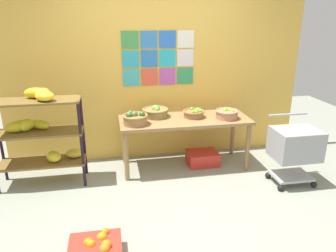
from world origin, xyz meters
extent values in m
plane|color=gray|center=(0.00, 0.00, 0.00)|extent=(9.03, 9.03, 0.00)
cube|color=gold|center=(0.00, 1.55, 1.39)|extent=(4.30, 0.06, 2.78)
cube|color=#3F8F46|center=(-0.37, 1.51, 1.72)|extent=(0.23, 0.01, 0.23)
cube|color=#3377BD|center=(-0.11, 1.51, 1.72)|extent=(0.23, 0.01, 0.23)
cube|color=blue|center=(0.15, 1.51, 1.72)|extent=(0.23, 0.01, 0.23)
cube|color=silver|center=(0.40, 1.51, 1.72)|extent=(0.23, 0.01, 0.23)
cube|color=teal|center=(-0.37, 1.51, 1.46)|extent=(0.23, 0.01, 0.23)
cube|color=#2A71BC|center=(-0.11, 1.51, 1.46)|extent=(0.23, 0.01, 0.23)
cube|color=#26ACC0|center=(0.15, 1.51, 1.46)|extent=(0.23, 0.01, 0.23)
cube|color=silver|center=(0.40, 1.51, 1.46)|extent=(0.23, 0.01, 0.23)
cube|color=#3EA8B3|center=(-0.37, 1.51, 1.21)|extent=(0.23, 0.01, 0.23)
cube|color=#D95037|center=(-0.11, 1.51, 1.21)|extent=(0.23, 0.01, 0.23)
cube|color=#A74DA8|center=(0.15, 1.51, 1.21)|extent=(0.23, 0.01, 0.23)
cube|color=#2E915C|center=(0.40, 1.51, 1.21)|extent=(0.23, 0.01, 0.23)
cylinder|color=black|center=(-1.05, 0.73, 0.55)|extent=(0.04, 0.04, 1.10)
cylinder|color=black|center=(-2.07, 1.08, 0.55)|extent=(0.04, 0.04, 1.10)
cylinder|color=black|center=(-1.05, 1.08, 0.55)|extent=(0.04, 0.04, 1.10)
cube|color=brown|center=(-1.56, 0.91, 0.29)|extent=(1.05, 0.38, 0.03)
ellipsoid|color=yellow|center=(-1.42, 0.87, 0.37)|extent=(0.26, 0.26, 0.14)
ellipsoid|color=gold|center=(-1.18, 0.97, 0.35)|extent=(0.26, 0.22, 0.10)
cube|color=brown|center=(-1.56, 0.91, 0.69)|extent=(1.05, 0.38, 0.02)
ellipsoid|color=yellow|center=(-1.55, 1.01, 0.76)|extent=(0.31, 0.29, 0.11)
ellipsoid|color=yellow|center=(-1.71, 0.97, 0.77)|extent=(0.21, 0.26, 0.15)
ellipsoid|color=yellow|center=(-1.81, 0.94, 0.76)|extent=(0.30, 0.21, 0.12)
ellipsoid|color=yellow|center=(-1.76, 0.98, 0.77)|extent=(0.30, 0.18, 0.13)
cube|color=brown|center=(-1.56, 0.91, 1.08)|extent=(1.05, 0.38, 0.02)
ellipsoid|color=yellow|center=(-1.55, 0.99, 1.16)|extent=(0.30, 0.18, 0.13)
ellipsoid|color=yellow|center=(-1.48, 0.99, 1.16)|extent=(0.22, 0.25, 0.12)
ellipsoid|color=yellow|center=(-1.43, 0.83, 1.16)|extent=(0.30, 0.29, 0.12)
cube|color=olive|center=(0.30, 1.06, 0.69)|extent=(1.76, 0.67, 0.04)
cylinder|color=olive|center=(-0.52, 0.78, 0.33)|extent=(0.06, 0.06, 0.67)
cylinder|color=olive|center=(1.12, 0.78, 0.33)|extent=(0.06, 0.06, 0.67)
cylinder|color=olive|center=(-0.52, 1.34, 0.33)|extent=(0.06, 0.06, 0.67)
cylinder|color=#986E49|center=(1.12, 1.34, 0.33)|extent=(0.06, 0.06, 0.67)
cylinder|color=#B47B55|center=(0.86, 0.97, 0.76)|extent=(0.29, 0.29, 0.11)
torus|color=#B87559|center=(0.86, 0.97, 0.81)|extent=(0.31, 0.31, 0.02)
sphere|color=#84C242|center=(0.87, 1.02, 0.82)|extent=(0.05, 0.05, 0.05)
sphere|color=#81C741|center=(0.92, 0.93, 0.82)|extent=(0.06, 0.06, 0.06)
sphere|color=#82C844|center=(0.84, 0.97, 0.82)|extent=(0.05, 0.05, 0.05)
sphere|color=#78C836|center=(0.83, 0.98, 0.82)|extent=(0.06, 0.06, 0.06)
sphere|color=#7ABF2F|center=(0.89, 0.96, 0.82)|extent=(0.05, 0.05, 0.05)
cylinder|color=olive|center=(-0.08, 1.22, 0.76)|extent=(0.34, 0.34, 0.11)
torus|color=olive|center=(-0.08, 1.22, 0.81)|extent=(0.36, 0.36, 0.02)
sphere|color=#6CB043|center=(-0.08, 1.22, 0.83)|extent=(0.08, 0.08, 0.08)
sphere|color=#79B846|center=(-0.08, 1.23, 0.83)|extent=(0.09, 0.09, 0.09)
sphere|color=#71AF3D|center=(-0.06, 1.18, 0.82)|extent=(0.06, 0.06, 0.06)
sphere|color=#6EAC3A|center=(-0.06, 1.22, 0.83)|extent=(0.09, 0.09, 0.09)
cylinder|color=olive|center=(0.43, 1.10, 0.75)|extent=(0.27, 0.27, 0.08)
torus|color=olive|center=(0.43, 1.10, 0.79)|extent=(0.30, 0.30, 0.03)
sphere|color=#7AC940|center=(0.52, 1.07, 0.80)|extent=(0.05, 0.05, 0.05)
sphere|color=#7EC938|center=(0.43, 1.18, 0.80)|extent=(0.05, 0.05, 0.05)
sphere|color=#76C631|center=(0.45, 1.04, 0.80)|extent=(0.06, 0.06, 0.06)
sphere|color=#7ACC33|center=(0.41, 1.04, 0.80)|extent=(0.05, 0.05, 0.05)
sphere|color=#70D131|center=(0.51, 1.15, 0.80)|extent=(0.06, 0.06, 0.06)
sphere|color=#7DC937|center=(0.47, 1.09, 0.80)|extent=(0.05, 0.05, 0.05)
cylinder|color=olive|center=(-0.38, 0.94, 0.77)|extent=(0.30, 0.30, 0.12)
torus|color=olive|center=(-0.38, 0.94, 0.83)|extent=(0.33, 0.33, 0.03)
sphere|color=#4F6333|center=(-0.39, 0.94, 0.84)|extent=(0.10, 0.10, 0.10)
sphere|color=#3B5921|center=(-0.29, 0.92, 0.85)|extent=(0.08, 0.08, 0.08)
sphere|color=#425D25|center=(-0.44, 0.96, 0.85)|extent=(0.09, 0.09, 0.09)
sphere|color=#3B692D|center=(-0.46, 0.91, 0.85)|extent=(0.08, 0.08, 0.08)
cube|color=red|center=(0.57, 1.06, 0.09)|extent=(0.43, 0.33, 0.19)
cube|color=red|center=(-0.89, -0.60, 0.08)|extent=(0.46, 0.35, 0.16)
sphere|color=orange|center=(-0.79, -0.66, 0.18)|extent=(0.09, 0.09, 0.09)
sphere|color=orange|center=(-0.83, -0.52, 0.16)|extent=(0.09, 0.09, 0.09)
sphere|color=orange|center=(-0.80, -0.47, 0.17)|extent=(0.07, 0.07, 0.07)
sphere|color=orange|center=(-0.92, -0.61, 0.16)|extent=(0.08, 0.08, 0.08)
sphere|color=orange|center=(-0.94, -0.58, 0.16)|extent=(0.09, 0.09, 0.09)
sphere|color=orange|center=(-0.80, -0.69, 0.17)|extent=(0.09, 0.09, 0.09)
sphere|color=black|center=(1.31, 0.17, 0.04)|extent=(0.08, 0.08, 0.08)
sphere|color=black|center=(1.76, 0.17, 0.04)|extent=(0.08, 0.08, 0.08)
sphere|color=black|center=(1.31, 0.50, 0.04)|extent=(0.08, 0.08, 0.08)
sphere|color=black|center=(1.76, 0.50, 0.04)|extent=(0.08, 0.08, 0.08)
cube|color=#A5A8AD|center=(1.53, 0.33, 0.10)|extent=(0.47, 0.35, 0.03)
cube|color=#979AA0|center=(1.53, 0.33, 0.54)|extent=(0.55, 0.43, 0.37)
cylinder|color=#979AA0|center=(1.53, 0.58, 0.84)|extent=(0.52, 0.03, 0.03)
camera|label=1|loc=(-0.68, -2.99, 2.05)|focal=34.41mm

